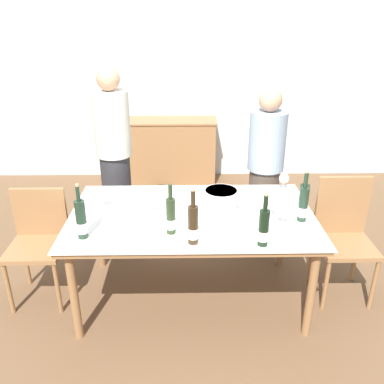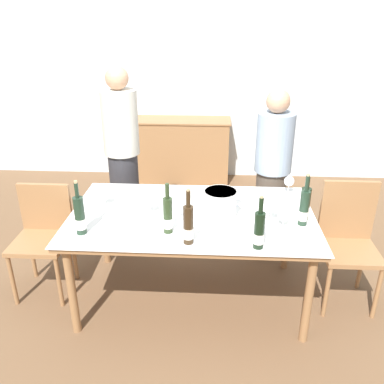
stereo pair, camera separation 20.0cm
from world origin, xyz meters
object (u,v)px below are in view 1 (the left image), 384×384
Objects in this scene: chair_right_end at (343,230)px; person_host at (115,161)px; wine_bottle_0 at (264,228)px; wine_glass_4 at (272,204)px; dining_table at (192,221)px; wine_glass_3 at (101,195)px; wine_bottle_1 at (81,220)px; wine_glass_2 at (234,193)px; wine_bottle_4 at (303,205)px; wine_bottle_2 at (193,225)px; wine_glass_1 at (149,202)px; wine_glass_0 at (284,179)px; chair_left_end at (39,236)px; wine_bottle_3 at (171,216)px; sideboard_cabinet at (167,151)px; ice_bucket at (221,203)px; wine_bottle_5 at (303,201)px; wine_glass_5 at (284,212)px; person_guest_left at (265,173)px.

chair_right_end is 0.57× the size of person_host.
wine_bottle_0 is 2.30× the size of wine_glass_4.
dining_table is 0.72m from wine_glass_3.
wine_glass_2 is (1.07, 0.49, -0.03)m from wine_bottle_1.
wine_bottle_4 is at bearing 43.93° from wine_bottle_0.
wine_glass_1 is (-0.31, 0.41, -0.03)m from wine_bottle_2.
wine_glass_0 is at bearing 69.33° from wine_bottle_0.
chair_left_end is (-2.41, -0.01, -0.03)m from chair_right_end.
wine_bottle_0 reaches higher than chair_right_end.
wine_glass_2 is (0.64, 0.16, -0.00)m from wine_glass_1.
sideboard_cabinet is at bearing 93.12° from wine_bottle_3.
wine_glass_0 is at bearing 68.09° from wine_glass_4.
ice_bucket is 1.46m from chair_left_end.
chair_left_end is (-1.99, -0.35, -0.33)m from wine_glass_0.
wine_bottle_1 is at bearing -95.79° from wine_glass_3.
wine_glass_2 is at bearing 175.48° from chair_right_end.
wine_bottle_1 reaches higher than wine_bottle_5.
person_host reaches higher than wine_bottle_2.
wine_bottle_4 is 1.11× the size of wine_bottle_5.
chair_left_end reaches higher than sideboard_cabinet.
chair_left_end is at bearing 157.69° from wine_bottle_2.
wine_glass_0 is 0.54m from wine_glass_4.
wine_bottle_0 is at bearing -17.62° from chair_left_end.
dining_table is 5.24× the size of wine_bottle_5.
ice_bucket is 0.98m from wine_bottle_1.
wine_glass_3 is at bearing 171.51° from wine_bottle_4.
wine_bottle_0 reaches higher than wine_glass_1.
wine_bottle_5 is at bearing 8.91° from wine_glass_4.
wine_glass_5 is (0.65, 0.25, -0.04)m from wine_bottle_2.
wine_glass_3 is at bearing 171.97° from wine_glass_4.
wine_glass_0 reaches higher than wine_glass_2.
dining_table is 12.09× the size of wine_glass_0.
wine_glass_5 is (0.79, 0.11, -0.03)m from wine_bottle_3.
chair_left_end is at bearing -159.66° from person_guest_left.
person_host is at bearing 141.88° from wine_glass_5.
wine_glass_5 is at bearing -14.45° from ice_bucket.
wine_bottle_4 reaches higher than dining_table.
chair_right_end is at bearing 4.25° from dining_table.
wine_bottle_5 is at bearing 24.80° from wine_bottle_2.
wine_glass_2 is (0.12, 0.21, -0.01)m from ice_bucket.
sideboard_cabinet is at bearing 109.64° from wine_glass_5.
ice_bucket is at bearing -139.97° from wine_glass_0.
wine_bottle_5 is 2.50× the size of wine_glass_5.
person_guest_left reaches higher than chair_left_end.
ice_bucket is 0.62× the size of wine_bottle_2.
wine_bottle_5 reaches higher than ice_bucket.
ice_bucket is at bearing -78.70° from sideboard_cabinet.
ice_bucket is 1.57× the size of wine_glass_3.
chair_left_end is (-0.91, -2.40, 0.10)m from sideboard_cabinet.
chair_left_end is (-1.54, -0.08, -0.33)m from wine_glass_2.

